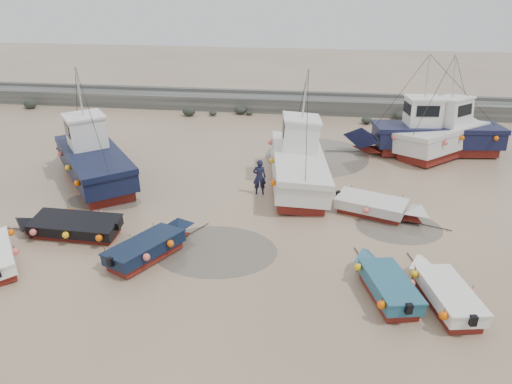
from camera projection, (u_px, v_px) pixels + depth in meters
The scene contains 16 objects.
ground at pixel (275, 237), 22.25m from camera, with size 120.00×120.00×0.00m, color tan.
seawall at pixel (304, 105), 41.90m from camera, with size 60.00×4.92×1.50m.
puddle_a at pixel (215, 250), 21.20m from camera, with size 5.34×5.34×0.01m, color #5C5348.
puddle_b at pixel (399, 227), 23.12m from camera, with size 3.96×3.96×0.01m, color #5C5348.
puddle_c at pixel (104, 201), 25.69m from camera, with size 3.98×3.98×0.01m, color #5C5348.
puddle_d at pixel (317, 156), 32.04m from camera, with size 6.61×6.61×0.01m, color #5C5348.
dinghy_1 at pixel (152, 244), 20.58m from camera, with size 3.33×5.23×1.43m.
dinghy_2 at pixel (385, 280), 18.14m from camera, with size 2.37×5.13×1.43m.
dinghy_4 at pixel (69, 224), 22.23m from camera, with size 6.29×2.12×1.43m.
dinghy_5 at pixel (379, 205), 23.99m from camera, with size 5.39×2.89×1.43m.
dinghy_6 at pixel (444, 289), 17.66m from camera, with size 2.26×5.30×1.43m.
cabin_boat_0 at pixel (92, 157), 28.03m from camera, with size 7.80×9.63×6.22m.
cabin_boat_1 at pixel (296, 160), 27.52m from camera, with size 3.93×11.22×6.22m.
cabin_boat_2 at pixel (427, 134), 32.11m from camera, with size 11.26×3.91×6.22m.
cabin_boat_3 at pixel (449, 134), 31.84m from camera, with size 7.79×7.49×6.22m.
person at pixel (259, 194), 26.61m from camera, with size 0.70×0.46×1.92m, color #161932.
Camera 1 is at (1.89, -19.46, 10.85)m, focal length 35.00 mm.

